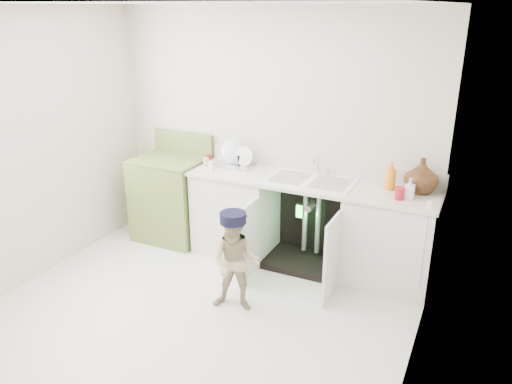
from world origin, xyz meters
TOP-DOWN VIEW (x-y plane):
  - ground at (0.00, 0.00)m, footprint 3.50×3.50m
  - room_shell at (0.00, 0.00)m, footprint 6.00×5.50m
  - counter_run at (0.58, 1.21)m, footprint 2.44×1.02m
  - avocado_stove at (-1.05, 1.18)m, footprint 0.75×0.65m
  - repair_worker at (0.27, 0.19)m, footprint 0.59×0.88m

SIDE VIEW (x-z plane):
  - ground at x=0.00m, z-range 0.00..0.00m
  - repair_worker at x=0.27m, z-range 0.01..0.90m
  - counter_run at x=0.58m, z-range -0.14..1.08m
  - avocado_stove at x=-1.05m, z-range -0.10..1.06m
  - room_shell at x=0.00m, z-range 0.62..1.88m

